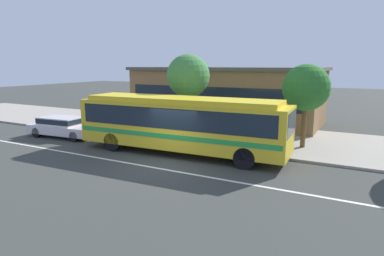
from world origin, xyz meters
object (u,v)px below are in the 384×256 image
(pedestrian_walking_along_curb, at_px, (180,124))
(street_tree_near_stop, at_px, (188,76))
(sedan_behind_bus, at_px, (63,126))
(transit_bus, at_px, (181,121))
(pedestrian_waiting_near_sign, at_px, (175,121))
(street_tree_mid_block, at_px, (306,88))
(bus_stop_sign, at_px, (285,122))

(pedestrian_walking_along_curb, height_order, street_tree_near_stop, street_tree_near_stop)
(sedan_behind_bus, bearing_deg, transit_bus, 0.19)
(pedestrian_waiting_near_sign, xyz_separation_m, pedestrian_walking_along_curb, (0.60, -0.45, -0.03))
(pedestrian_waiting_near_sign, xyz_separation_m, street_tree_near_stop, (0.68, 0.47, 2.79))
(pedestrian_walking_along_curb, distance_m, street_tree_mid_block, 7.52)
(transit_bus, xyz_separation_m, pedestrian_walking_along_curb, (-1.53, 2.54, -0.65))
(pedestrian_walking_along_curb, height_order, bus_stop_sign, bus_stop_sign)
(transit_bus, xyz_separation_m, street_tree_mid_block, (5.48, 3.98, 1.66))
(street_tree_near_stop, bearing_deg, pedestrian_walking_along_curb, -94.90)
(pedestrian_walking_along_curb, xyz_separation_m, street_tree_mid_block, (7.01, 1.44, 2.31))
(pedestrian_waiting_near_sign, relative_size, pedestrian_walking_along_curb, 1.03)
(bus_stop_sign, relative_size, street_tree_mid_block, 0.57)
(bus_stop_sign, bearing_deg, pedestrian_waiting_near_sign, 171.39)
(transit_bus, distance_m, bus_stop_sign, 5.26)
(sedan_behind_bus, xyz_separation_m, street_tree_near_stop, (7.33, 3.49, 3.17))
(bus_stop_sign, bearing_deg, street_tree_near_stop, 166.42)
(transit_bus, height_order, sedan_behind_bus, transit_bus)
(pedestrian_walking_along_curb, relative_size, street_tree_near_stop, 0.32)
(transit_bus, xyz_separation_m, pedestrian_waiting_near_sign, (-2.13, 3.00, -0.62))
(pedestrian_waiting_near_sign, height_order, bus_stop_sign, bus_stop_sign)
(sedan_behind_bus, xyz_separation_m, pedestrian_walking_along_curb, (7.25, 2.57, 0.35))
(transit_bus, xyz_separation_m, street_tree_near_stop, (-1.45, 3.46, 2.18))
(sedan_behind_bus, height_order, street_tree_mid_block, street_tree_mid_block)
(pedestrian_walking_along_curb, xyz_separation_m, bus_stop_sign, (6.42, -0.61, 0.70))
(bus_stop_sign, bearing_deg, pedestrian_walking_along_curb, 174.59)
(transit_bus, distance_m, pedestrian_walking_along_curb, 3.03)
(pedestrian_walking_along_curb, bearing_deg, transit_bus, -59.00)
(sedan_behind_bus, distance_m, pedestrian_waiting_near_sign, 7.32)
(transit_bus, distance_m, street_tree_mid_block, 6.97)
(pedestrian_waiting_near_sign, bearing_deg, street_tree_mid_block, 7.38)
(transit_bus, height_order, bus_stop_sign, transit_bus)
(pedestrian_waiting_near_sign, xyz_separation_m, street_tree_mid_block, (7.61, 0.98, 2.28))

